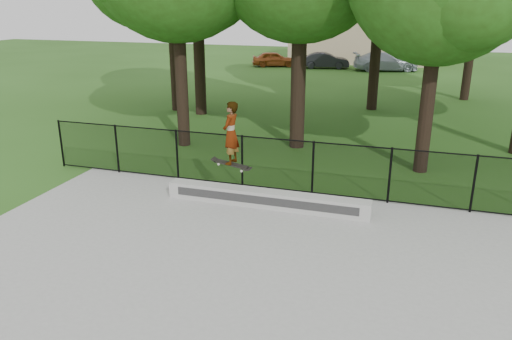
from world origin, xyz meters
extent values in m
plane|color=#254C15|center=(0.00, 0.00, 0.00)|extent=(100.00, 100.00, 0.00)
cube|color=gray|center=(0.00, 0.00, 0.03)|extent=(14.00, 12.00, 0.06)
cube|color=#B2B1AD|center=(-0.94, 4.70, 0.27)|extent=(5.27, 0.40, 0.43)
imported|color=#A04B1D|center=(-8.43, 32.31, 0.59)|extent=(3.72, 2.51, 1.18)
imported|color=black|center=(-4.36, 32.43, 0.60)|extent=(3.50, 1.94, 1.20)
imported|color=#9FAAB4|center=(0.19, 32.41, 0.68)|extent=(4.68, 2.99, 1.37)
cube|color=black|center=(-1.76, 4.41, 1.21)|extent=(0.84, 0.23, 0.15)
imported|color=#ABC6E1|center=(-1.76, 4.41, 2.01)|extent=(0.41, 0.59, 1.55)
cylinder|color=black|center=(-8.00, 5.90, 0.81)|extent=(0.06, 0.06, 1.50)
cylinder|color=black|center=(-6.00, 5.90, 0.81)|extent=(0.06, 0.06, 1.50)
cylinder|color=black|center=(-4.00, 5.90, 0.81)|extent=(0.06, 0.06, 1.50)
cylinder|color=black|center=(-2.00, 5.90, 0.81)|extent=(0.06, 0.06, 1.50)
cylinder|color=black|center=(0.00, 5.90, 0.81)|extent=(0.06, 0.06, 1.50)
cylinder|color=black|center=(2.00, 5.90, 0.81)|extent=(0.06, 0.06, 1.50)
cylinder|color=black|center=(4.00, 5.90, 0.81)|extent=(0.06, 0.06, 1.50)
cylinder|color=black|center=(0.00, 5.90, 1.53)|extent=(16.00, 0.04, 0.04)
cylinder|color=black|center=(0.00, 5.90, 0.11)|extent=(16.00, 0.04, 0.04)
cube|color=black|center=(0.00, 5.90, 0.81)|extent=(16.00, 0.01, 1.50)
cylinder|color=black|center=(-5.50, 9.50, 2.49)|extent=(0.44, 0.44, 4.98)
cylinder|color=black|center=(-1.50, 10.50, 2.49)|extent=(0.44, 0.44, 4.98)
cylinder|color=black|center=(2.80, 9.00, 2.22)|extent=(0.44, 0.44, 4.43)
cylinder|color=black|center=(-8.50, 15.00, 2.53)|extent=(0.44, 0.44, 5.05)
cylinder|color=black|center=(0.50, 18.00, 2.69)|extent=(0.44, 0.44, 5.39)
cylinder|color=black|center=(5.00, 22.00, 2.24)|extent=(0.44, 0.44, 4.47)
cylinder|color=black|center=(-7.01, 14.53, 2.42)|extent=(0.44, 0.44, 4.85)
cube|color=tan|center=(-2.00, 38.00, 2.00)|extent=(12.00, 6.00, 4.00)
cube|color=#3F3833|center=(-2.00, 38.00, 4.15)|extent=(12.40, 6.40, 0.30)
camera|label=1|loc=(2.35, -6.60, 5.08)|focal=35.00mm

